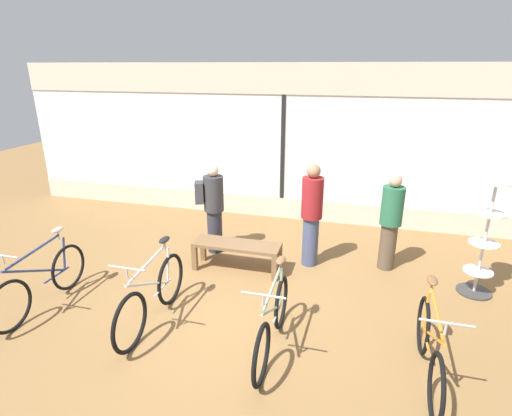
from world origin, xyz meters
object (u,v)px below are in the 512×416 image
bicycle_left (152,296)px  customer_by_window (391,221)px  bicycle_far_right (429,348)px  bicycle_far_left (42,281)px  accessory_rack (483,247)px  display_bench (237,248)px  bicycle_right (273,322)px  customer_near_rack (213,206)px  customer_mid_floor (312,214)px

bicycle_left → customer_by_window: customer_by_window is taller
bicycle_far_right → bicycle_far_left: bearing=179.1°
bicycle_left → accessory_rack: (4.17, 1.87, 0.34)m
bicycle_far_right → display_bench: bearing=146.5°
bicycle_far_left → bicycle_left: (1.63, 0.06, 0.01)m
bicycle_right → bicycle_far_right: 1.67m
display_bench → customer_near_rack: (-0.61, 0.56, 0.47)m
bicycle_far_left → customer_mid_floor: size_ratio=1.01×
customer_near_rack → customer_mid_floor: bearing=-1.9°
bicycle_far_left → customer_by_window: size_ratio=1.09×
bicycle_far_right → display_bench: bicycle_far_right is taller
bicycle_far_left → customer_mid_floor: bearing=33.3°
accessory_rack → customer_mid_floor: (-2.46, 0.26, 0.17)m
bicycle_far_right → customer_mid_floor: 2.80m
bicycle_left → accessory_rack: bearing=24.2°
bicycle_far_left → customer_near_rack: bearing=54.2°
customer_mid_floor → bicycle_left: bearing=-128.7°
bicycle_far_left → display_bench: size_ratio=1.24×
display_bench → customer_by_window: 2.48m
customer_near_rack → customer_mid_floor: size_ratio=0.92×
bicycle_left → bicycle_far_right: (3.26, -0.13, -0.02)m
accessory_rack → customer_near_rack: bearing=175.6°
customer_by_window → customer_mid_floor: customer_mid_floor is taller
display_bench → customer_mid_floor: (1.11, 0.51, 0.52)m
bicycle_far_right → accessory_rack: size_ratio=0.92×
accessory_rack → customer_near_rack: 4.19m
customer_near_rack → bicycle_right: bearing=-55.3°
accessory_rack → display_bench: size_ratio=1.27×
bicycle_far_right → display_bench: (-2.66, 1.76, 0.00)m
bicycle_far_right → display_bench: 3.19m
bicycle_left → customer_mid_floor: (1.71, 2.14, 0.51)m
bicycle_far_left → display_bench: (2.23, 1.69, -0.00)m
bicycle_far_left → customer_mid_floor: 4.03m
bicycle_left → customer_near_rack: bearing=90.2°
bicycle_far_left → customer_by_window: customer_by_window is taller
bicycle_left → accessory_rack: size_ratio=0.98×
bicycle_left → bicycle_far_left: bearing=-178.0°
bicycle_far_right → customer_near_rack: bearing=144.6°
bicycle_right → accessory_rack: accessory_rack is taller
customer_by_window → accessory_rack: bearing=-20.4°
customer_near_rack → accessory_rack: bearing=-4.4°
bicycle_left → customer_near_rack: (-0.01, 2.19, 0.46)m
accessory_rack → bicycle_right: bearing=-142.5°
customer_by_window → bicycle_far_right: bearing=-82.5°
bicycle_left → bicycle_far_right: bearing=-2.3°
bicycle_left → customer_by_window: bearing=38.4°
bicycle_far_left → display_bench: bearing=37.1°
display_bench → customer_by_window: size_ratio=0.88×
customer_mid_floor → customer_by_window: bearing=9.0°
customer_by_window → bicycle_far_left: bearing=-152.4°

